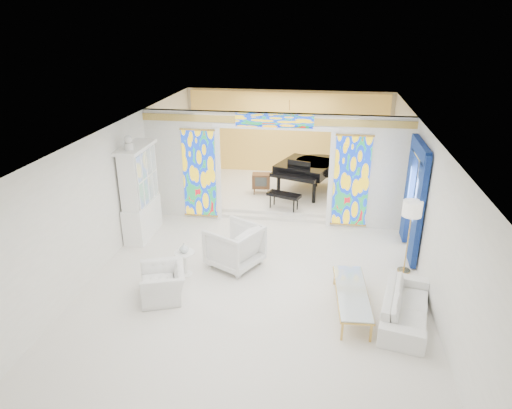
% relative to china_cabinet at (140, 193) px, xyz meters
% --- Properties ---
extents(floor, '(12.00, 12.00, 0.00)m').
position_rel_china_cabinet_xyz_m(floor, '(3.22, -0.60, -1.17)').
color(floor, silver).
rests_on(floor, ground).
extents(ceiling, '(7.00, 12.00, 0.02)m').
position_rel_china_cabinet_xyz_m(ceiling, '(3.22, -0.60, 1.83)').
color(ceiling, white).
rests_on(ceiling, wall_back).
extents(wall_back, '(7.00, 0.02, 3.00)m').
position_rel_china_cabinet_xyz_m(wall_back, '(3.22, 5.40, 0.33)').
color(wall_back, silver).
rests_on(wall_back, floor).
extents(wall_front, '(7.00, 0.02, 3.00)m').
position_rel_china_cabinet_xyz_m(wall_front, '(3.22, -6.60, 0.33)').
color(wall_front, silver).
rests_on(wall_front, floor).
extents(wall_left, '(0.02, 12.00, 3.00)m').
position_rel_china_cabinet_xyz_m(wall_left, '(-0.28, -0.60, 0.33)').
color(wall_left, silver).
rests_on(wall_left, floor).
extents(wall_right, '(0.02, 12.00, 3.00)m').
position_rel_china_cabinet_xyz_m(wall_right, '(6.72, -0.60, 0.33)').
color(wall_right, silver).
rests_on(wall_right, floor).
extents(partition_wall, '(7.00, 0.22, 3.00)m').
position_rel_china_cabinet_xyz_m(partition_wall, '(3.22, 1.40, 0.48)').
color(partition_wall, silver).
rests_on(partition_wall, floor).
extents(stained_glass_left, '(0.90, 0.04, 2.40)m').
position_rel_china_cabinet_xyz_m(stained_glass_left, '(1.19, 1.29, 0.13)').
color(stained_glass_left, gold).
rests_on(stained_glass_left, partition_wall).
extents(stained_glass_right, '(0.90, 0.04, 2.40)m').
position_rel_china_cabinet_xyz_m(stained_glass_right, '(5.25, 1.29, 0.13)').
color(stained_glass_right, gold).
rests_on(stained_glass_right, partition_wall).
extents(stained_glass_transom, '(2.00, 0.04, 0.34)m').
position_rel_china_cabinet_xyz_m(stained_glass_transom, '(3.22, 1.29, 1.65)').
color(stained_glass_transom, gold).
rests_on(stained_glass_transom, partition_wall).
extents(alcove_platform, '(6.80, 3.80, 0.18)m').
position_rel_china_cabinet_xyz_m(alcove_platform, '(3.22, 3.50, -1.08)').
color(alcove_platform, silver).
rests_on(alcove_platform, floor).
extents(gold_curtain_back, '(6.70, 0.10, 2.90)m').
position_rel_china_cabinet_xyz_m(gold_curtain_back, '(3.22, 5.28, 0.33)').
color(gold_curtain_back, '#E4AE4F').
rests_on(gold_curtain_back, wall_back).
extents(chandelier, '(0.48, 0.48, 0.30)m').
position_rel_china_cabinet_xyz_m(chandelier, '(3.42, 3.40, 1.38)').
color(chandelier, '#BF9442').
rests_on(chandelier, ceiling).
extents(blue_drapes, '(0.14, 1.85, 2.65)m').
position_rel_china_cabinet_xyz_m(blue_drapes, '(6.62, 0.10, 0.41)').
color(blue_drapes, navy).
rests_on(blue_drapes, wall_right).
extents(china_cabinet, '(0.56, 1.46, 2.72)m').
position_rel_china_cabinet_xyz_m(china_cabinet, '(0.00, 0.00, 0.00)').
color(china_cabinet, white).
rests_on(china_cabinet, floor).
extents(armchair_left, '(1.15, 1.23, 0.64)m').
position_rel_china_cabinet_xyz_m(armchair_left, '(1.47, -2.65, -0.85)').
color(armchair_left, white).
rests_on(armchair_left, floor).
extents(armchair_right, '(1.43, 1.41, 0.97)m').
position_rel_china_cabinet_xyz_m(armchair_right, '(2.63, -1.17, -0.69)').
color(armchair_right, white).
rests_on(armchair_right, floor).
extents(sofa, '(1.18, 2.13, 0.59)m').
position_rel_china_cabinet_xyz_m(sofa, '(6.17, -2.69, -0.88)').
color(sofa, white).
rests_on(sofa, floor).
extents(side_table, '(0.55, 0.55, 0.55)m').
position_rel_china_cabinet_xyz_m(side_table, '(1.65, -1.76, -0.81)').
color(side_table, white).
rests_on(side_table, floor).
extents(vase, '(0.24, 0.24, 0.21)m').
position_rel_china_cabinet_xyz_m(vase, '(1.65, -1.76, -0.51)').
color(vase, silver).
rests_on(vase, side_table).
extents(coffee_table, '(0.72, 1.97, 0.43)m').
position_rel_china_cabinet_xyz_m(coffee_table, '(5.19, -2.55, -0.77)').
color(coffee_table, silver).
rests_on(coffee_table, floor).
extents(floor_lamp, '(0.50, 0.50, 1.67)m').
position_rel_china_cabinet_xyz_m(floor_lamp, '(6.42, -0.86, 0.26)').
color(floor_lamp, '#BF9442').
rests_on(floor_lamp, floor).
extents(grand_piano, '(2.43, 3.02, 1.16)m').
position_rel_china_cabinet_xyz_m(grand_piano, '(4.15, 3.40, -0.21)').
color(grand_piano, black).
rests_on(grand_piano, alcove_platform).
extents(tv_console, '(0.58, 0.43, 0.63)m').
position_rel_china_cabinet_xyz_m(tv_console, '(2.64, 2.99, -0.58)').
color(tv_console, brown).
rests_on(tv_console, alcove_platform).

